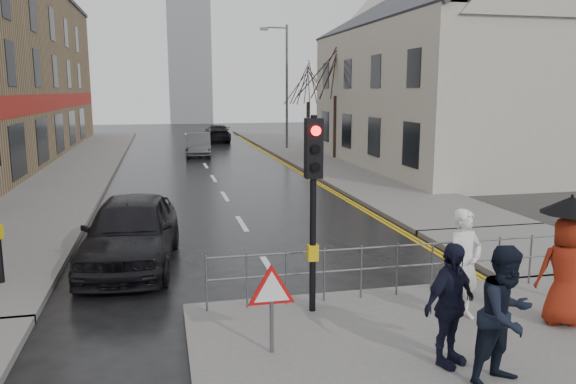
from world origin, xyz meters
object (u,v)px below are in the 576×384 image
pedestrian_with_umbrella (567,257)px  pedestrian_d (450,305)px  pedestrian_a (464,265)px  car_mid (199,145)px  pedestrian_b (506,316)px  car_parked (131,231)px

pedestrian_with_umbrella → pedestrian_d: (-2.53, -0.85, -0.27)m
pedestrian_a → car_mid: pedestrian_a is taller
pedestrian_b → car_parked: bearing=108.4°
pedestrian_b → car_mid: (-2.02, 28.45, -0.38)m
pedestrian_b → pedestrian_with_umbrella: pedestrian_with_umbrella is taller
pedestrian_b → pedestrian_d: pedestrian_b is taller
car_parked → car_mid: (2.98, 21.72, -0.12)m
pedestrian_d → pedestrian_a: bearing=28.5°
pedestrian_a → pedestrian_with_umbrella: pedestrian_with_umbrella is taller
pedestrian_with_umbrella → car_mid: pedestrian_with_umbrella is taller
car_parked → car_mid: car_parked is taller
pedestrian_b → pedestrian_d: (-0.45, 0.62, -0.05)m
pedestrian_b → pedestrian_a: bearing=56.0°
pedestrian_d → car_parked: pedestrian_d is taller
pedestrian_a → pedestrian_with_umbrella: bearing=-33.8°
pedestrian_b → pedestrian_d: size_ratio=1.06×
pedestrian_b → pedestrian_with_umbrella: size_ratio=0.87×
pedestrian_a → pedestrian_with_umbrella: (1.51, -0.55, 0.20)m
car_mid → pedestrian_a: bearing=-80.0°
pedestrian_a → pedestrian_b: 2.11m
pedestrian_d → car_parked: size_ratio=0.37×
pedestrian_b → pedestrian_d: 0.77m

